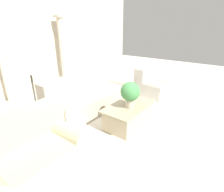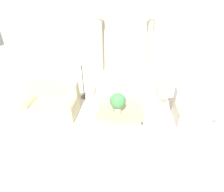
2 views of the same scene
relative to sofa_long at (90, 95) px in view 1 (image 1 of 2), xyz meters
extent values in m
plane|color=silver|center=(-0.23, -0.89, -0.34)|extent=(16.00, 16.00, 0.00)
cube|color=beige|center=(-0.23, 2.28, 1.26)|extent=(10.00, 0.06, 3.20)
cube|color=#ADA393|center=(0.00, -0.07, -0.12)|extent=(2.38, 0.92, 0.43)
cube|color=#ADA393|center=(0.00, 0.23, 0.31)|extent=(2.38, 0.32, 0.44)
cylinder|color=#ADA393|center=(-1.05, -0.07, 0.09)|extent=(0.28, 0.92, 0.28)
cylinder|color=#ADA393|center=(1.05, -0.07, 0.09)|extent=(0.28, 0.92, 0.28)
cube|color=#B7B18C|center=(-2.09, -0.89, -0.12)|extent=(1.43, 0.92, 0.43)
cube|color=#B7B18C|center=(-2.09, -0.59, 0.31)|extent=(1.43, 0.32, 0.44)
cylinder|color=#B7B18C|center=(-1.51, -0.89, 0.09)|extent=(0.28, 0.92, 0.28)
cube|color=tan|center=(-0.13, -1.24, -0.13)|extent=(1.03, 0.58, 0.42)
cube|color=tan|center=(-0.13, -1.24, 0.10)|extent=(1.17, 0.66, 0.04)
cylinder|color=#B2A893|center=(-0.20, -1.30, 0.20)|extent=(0.18, 0.18, 0.17)
sphere|color=#428447|center=(-0.20, -1.30, 0.45)|extent=(0.38, 0.38, 0.38)
cylinder|color=beige|center=(0.12, -1.20, 0.21)|extent=(0.08, 0.08, 0.19)
cylinder|color=#4C473D|center=(-1.38, 0.09, -0.32)|extent=(0.24, 0.24, 0.03)
cylinder|color=#4C473D|center=(-1.38, 0.09, 0.27)|extent=(0.04, 0.04, 1.17)
cone|color=silver|center=(-1.38, 0.09, 0.97)|extent=(0.38, 0.38, 0.23)
cylinder|color=beige|center=(-1.07, 1.97, 0.77)|extent=(0.19, 0.19, 2.22)
cylinder|color=beige|center=(0.80, 1.97, 0.77)|extent=(0.19, 0.19, 2.22)
cube|color=beige|center=(0.80, 1.97, 1.91)|extent=(0.27, 0.27, 0.06)
cube|color=#B7B2A8|center=(1.78, -0.89, -0.13)|extent=(0.90, 0.83, 0.42)
cube|color=#B7B2A8|center=(1.78, -0.62, 0.29)|extent=(0.90, 0.29, 0.41)
cylinder|color=#B7B2A8|center=(1.47, -0.89, 0.06)|extent=(0.28, 0.83, 0.28)
cylinder|color=#B7B2A8|center=(2.09, -0.89, 0.06)|extent=(0.28, 0.83, 0.28)
camera|label=1|loc=(-2.93, -2.93, 1.64)|focal=28.00mm
camera|label=2|loc=(-0.04, -4.83, 2.70)|focal=28.00mm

